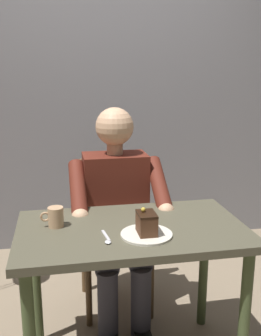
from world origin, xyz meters
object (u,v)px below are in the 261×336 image
Objects in this scene: seated_person at (117,213)px; coffee_cup at (55,217)px; chair at (113,226)px; dining_table at (132,248)px; dessert_spoon at (107,239)px; cake_slice at (147,223)px.

coffee_cup is (0.34, 0.36, 0.14)m from seated_person.
chair is at bearing -90.00° from seated_person.
dining_table is 0.43m from seated_person.
seated_person is at bearing -103.29° from dessert_spoon.
dessert_spoon is at bearing 138.23° from coffee_cup.
dining_table is at bearing 168.64° from coffee_cup.
seated_person is at bearing -90.00° from dining_table.
dining_table is 0.61m from chair.
coffee_cup is at bearing 46.56° from seated_person.
cake_slice is at bearing 94.69° from seated_person.
coffee_cup is at bearing -11.36° from dining_table.
cake_slice is at bearing 112.28° from dining_table.
coffee_cup is 0.74× the size of dessert_spoon.
chair is 0.73× the size of seated_person.
seated_person is 10.84× the size of cake_slice.
dining_table is at bearing 90.00° from seated_person.
seated_person is 0.55m from cake_slice.
seated_person reaches higher than dessert_spoon.
cake_slice is at bearing -175.68° from dessert_spoon.
chair is 0.77m from cake_slice.
dessert_spoon is (0.13, 0.55, 0.09)m from seated_person.
dessert_spoon is (0.13, 0.72, 0.24)m from chair.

